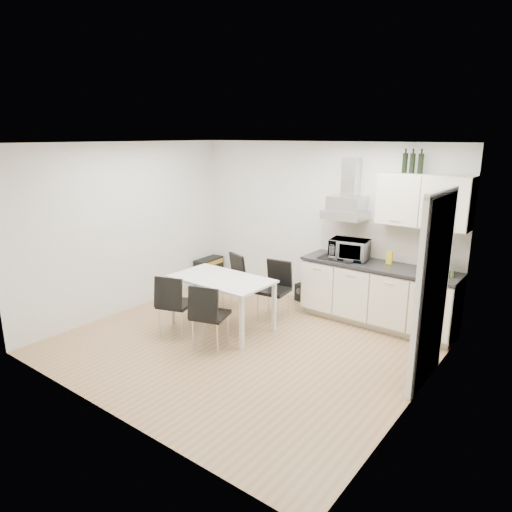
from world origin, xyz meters
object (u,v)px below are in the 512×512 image
(chair_near_left, at_px, (176,304))
(floor_speaker, at_px, (301,292))
(guitar_amp, at_px, (209,271))
(chair_far_left, at_px, (227,283))
(dining_table, at_px, (222,283))
(chair_far_right, at_px, (273,291))
(kitchenette, at_px, (383,270))
(chair_near_right, at_px, (210,316))

(chair_near_left, bearing_deg, floor_speaker, 54.66)
(guitar_amp, distance_m, floor_speaker, 1.88)
(chair_far_left, relative_size, guitar_amp, 1.49)
(dining_table, relative_size, guitar_amp, 2.43)
(dining_table, distance_m, chair_far_right, 0.84)
(floor_speaker, bearing_deg, chair_far_right, -71.59)
(floor_speaker, bearing_deg, chair_near_left, -93.63)
(dining_table, distance_m, chair_far_left, 0.76)
(kitchenette, bearing_deg, chair_far_right, -150.42)
(chair_far_left, xyz_separation_m, guitar_amp, (-1.12, 0.79, -0.20))
(chair_far_right, bearing_deg, kitchenette, -157.89)
(dining_table, xyz_separation_m, guitar_amp, (-1.54, 1.38, -0.43))
(chair_near_right, height_order, guitar_amp, chair_near_right)
(chair_far_left, distance_m, chair_far_right, 0.83)
(chair_far_left, distance_m, floor_speaker, 1.31)
(chair_near_right, distance_m, floor_speaker, 2.22)
(kitchenette, bearing_deg, floor_speaker, 173.43)
(kitchenette, height_order, chair_near_right, kitchenette)
(kitchenette, xyz_separation_m, chair_near_left, (-2.11, -2.02, -0.39))
(chair_near_right, bearing_deg, dining_table, 100.24)
(chair_far_left, height_order, guitar_amp, chair_far_left)
(kitchenette, bearing_deg, chair_near_left, -136.30)
(chair_near_left, bearing_deg, chair_near_right, -19.37)
(chair_far_left, relative_size, floor_speaker, 3.03)
(chair_near_right, xyz_separation_m, floor_speaker, (0.03, 2.20, -0.29))
(dining_table, relative_size, chair_near_left, 1.62)
(dining_table, relative_size, chair_far_left, 1.62)
(kitchenette, height_order, guitar_amp, kitchenette)
(kitchenette, height_order, dining_table, kitchenette)
(kitchenette, distance_m, chair_far_right, 1.61)
(chair_far_right, relative_size, floor_speaker, 3.03)
(chair_far_left, relative_size, chair_near_right, 1.00)
(chair_near_left, relative_size, guitar_amp, 1.49)
(kitchenette, relative_size, chair_near_right, 2.86)
(chair_near_right, bearing_deg, chair_near_left, 161.20)
(dining_table, height_order, chair_near_right, chair_near_right)
(guitar_amp, bearing_deg, kitchenette, -1.13)
(chair_near_right, bearing_deg, floor_speaker, 71.71)
(kitchenette, distance_m, floor_speaker, 1.60)
(chair_far_right, xyz_separation_m, chair_near_right, (-0.11, -1.26, 0.00))
(chair_near_left, relative_size, floor_speaker, 3.03)
(guitar_amp, bearing_deg, chair_far_left, -37.67)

